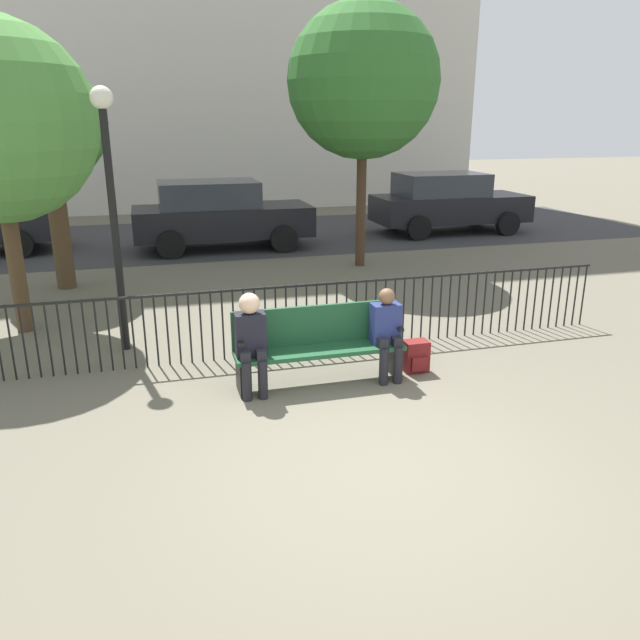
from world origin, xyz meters
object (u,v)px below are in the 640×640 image
at_px(parked_car_2, 219,214).
at_px(seated_person_1, 387,329).
at_px(backpack, 416,356).
at_px(tree_2, 47,126).
at_px(tree_0, 363,81).
at_px(lamp_post, 110,180).
at_px(parked_car_0, 447,202).
at_px(seated_person_0, 251,337).
at_px(park_bench, 318,342).

bearing_deg(parked_car_2, seated_person_1, -83.61).
relative_size(backpack, tree_2, 0.10).
xyz_separation_m(tree_0, lamp_post, (-4.77, -4.00, -1.45)).
relative_size(seated_person_1, parked_car_2, 0.27).
relative_size(tree_0, lamp_post, 1.54).
bearing_deg(tree_2, seated_person_1, -53.39).
bearing_deg(parked_car_0, backpack, -118.53).
relative_size(backpack, parked_car_2, 0.09).
relative_size(tree_2, parked_car_2, 0.95).
distance_m(backpack, tree_0, 6.90).
bearing_deg(lamp_post, seated_person_1, -32.02).
xyz_separation_m(seated_person_0, tree_0, (3.34, 5.91, 3.04)).
distance_m(tree_0, parked_car_2, 4.74).
xyz_separation_m(park_bench, tree_2, (-3.38, 5.50, 2.39)).
relative_size(tree_2, parked_car_0, 0.95).
distance_m(backpack, tree_2, 7.70).
bearing_deg(tree_0, seated_person_0, -119.52).
bearing_deg(tree_2, backpack, -50.00).
xyz_separation_m(seated_person_1, parked_car_0, (5.36, 9.15, 0.21)).
xyz_separation_m(seated_person_0, parked_car_0, (6.99, 9.14, 0.16)).
bearing_deg(parked_car_2, park_bench, -88.99).
height_order(seated_person_1, backpack, seated_person_1).
bearing_deg(seated_person_1, seated_person_0, 179.85).
distance_m(park_bench, seated_person_0, 0.85).
distance_m(tree_2, lamp_post, 3.94).
height_order(lamp_post, parked_car_0, lamp_post).
bearing_deg(seated_person_1, park_bench, 170.49).
distance_m(backpack, parked_car_2, 8.59).
bearing_deg(tree_2, parked_car_0, 20.19).
height_order(backpack, tree_0, tree_0).
bearing_deg(backpack, seated_person_0, -177.02).
bearing_deg(backpack, parked_car_2, 99.46).
distance_m(lamp_post, parked_car_2, 7.12).
bearing_deg(parked_car_0, tree_2, -159.81).
distance_m(park_bench, tree_2, 6.88).
height_order(seated_person_1, tree_0, tree_0).
bearing_deg(parked_car_2, tree_0, -44.74).
distance_m(tree_0, lamp_post, 6.39).
bearing_deg(backpack, park_bench, 178.93).
bearing_deg(parked_car_0, lamp_post, -139.32).
relative_size(seated_person_0, seated_person_1, 1.06).
bearing_deg(parked_car_2, lamp_post, -107.52).
bearing_deg(park_bench, seated_person_0, -170.88).
bearing_deg(seated_person_0, lamp_post, 126.81).
height_order(seated_person_0, tree_0, tree_0).
relative_size(seated_person_1, parked_car_0, 0.27).
xyz_separation_m(lamp_post, parked_car_0, (8.42, 7.24, -1.43)).
xyz_separation_m(seated_person_1, tree_0, (1.71, 5.91, 3.09)).
bearing_deg(backpack, parked_car_0, 61.47).
bearing_deg(tree_2, seated_person_0, -65.58).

